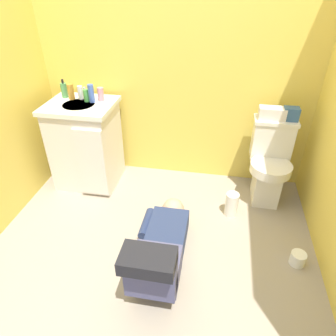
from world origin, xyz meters
TOP-DOWN VIEW (x-y plane):
  - ground_plane at (0.00, 0.00)m, footprint 2.98×3.19m
  - wall_back at (0.00, 1.13)m, footprint 2.64×0.08m
  - toilet at (0.90, 0.82)m, footprint 0.36×0.46m
  - vanity_cabinet at (-0.80, 0.78)m, footprint 0.60×0.53m
  - faucet at (-0.80, 0.92)m, footprint 0.02×0.02m
  - person_plumber at (0.11, -0.15)m, footprint 0.39×1.06m
  - tissue_box at (0.85, 0.91)m, footprint 0.22×0.11m
  - toiletry_bag at (1.00, 0.91)m, footprint 0.12×0.09m
  - soap_dispenser at (-0.99, 0.90)m, footprint 0.06×0.06m
  - bottle_amber at (-0.91, 0.87)m, footprint 0.05×0.05m
  - bottle_white at (-0.83, 0.89)m, footprint 0.05×0.05m
  - bottle_green at (-0.75, 0.84)m, footprint 0.05×0.05m
  - bottle_blue at (-0.70, 0.83)m, footprint 0.05×0.05m
  - bottle_pink at (-0.63, 0.88)m, footprint 0.05×0.05m
  - paper_towel_roll at (0.60, 0.50)m, footprint 0.11×0.11m
  - toilet_paper_roll at (1.08, 0.04)m, footprint 0.11×0.11m

SIDE VIEW (x-z plane):
  - ground_plane at x=0.00m, z-range -0.04..0.00m
  - toilet_paper_roll at x=1.08m, z-range 0.00..0.10m
  - paper_towel_roll at x=0.60m, z-range 0.00..0.22m
  - person_plumber at x=0.11m, z-range -0.08..0.44m
  - toilet at x=0.90m, z-range -0.01..0.74m
  - vanity_cabinet at x=-0.80m, z-range 0.01..0.83m
  - tissue_box at x=0.85m, z-range 0.75..0.85m
  - toiletry_bag at x=1.00m, z-range 0.75..0.86m
  - faucet at x=-0.80m, z-range 0.82..0.92m
  - bottle_green at x=-0.75m, z-range 0.82..0.93m
  - bottle_white at x=-0.83m, z-range 0.82..0.94m
  - bottle_pink at x=-0.63m, z-range 0.82..0.94m
  - soap_dispenser at x=-0.99m, z-range 0.80..0.97m
  - bottle_amber at x=-0.91m, z-range 0.82..0.96m
  - bottle_blue at x=-0.70m, z-range 0.82..0.98m
  - wall_back at x=0.00m, z-range 0.00..2.40m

